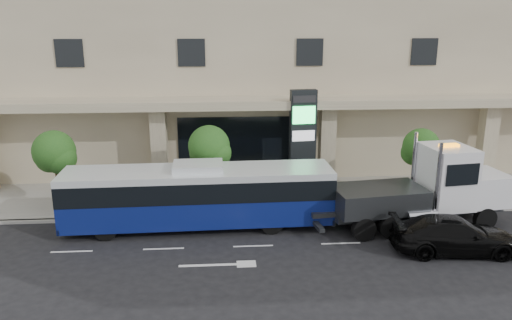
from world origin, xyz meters
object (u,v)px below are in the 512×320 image
Objects in this scene: tow_truck at (428,190)px; black_sedan at (454,235)px; city_bus at (199,195)px; signage_pylon at (303,141)px.

tow_truck is 3.14m from black_sedan.
city_bus is 7.57m from signage_pylon.
black_sedan is at bearing -18.96° from city_bus.
city_bus is at bearing 169.66° from tow_truck.
tow_truck is 7.61m from signage_pylon.
tow_truck is at bearing -49.97° from signage_pylon.
black_sedan is 10.10m from signage_pylon.
signage_pylon reaches higher than tow_truck.
city_bus is 2.18× the size of signage_pylon.
black_sedan is (0.05, -2.95, -1.06)m from tow_truck.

